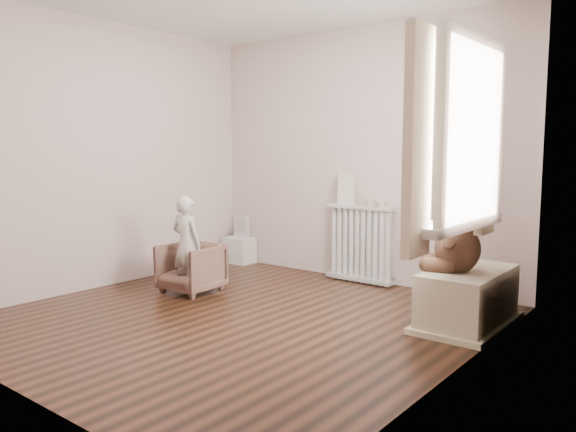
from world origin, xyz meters
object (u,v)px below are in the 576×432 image
Objects in this scene: radiator at (360,245)px; toy_bench at (468,300)px; child at (187,244)px; toy_vanity at (239,240)px; plush_cat at (478,200)px; armchair at (191,268)px; teddy_bear at (458,241)px.

radiator reaches higher than toy_bench.
toy_vanity is at bearing -68.58° from child.
toy_bench is at bearing 121.42° from plush_cat.
radiator is 0.85× the size of toy_bench.
child is (0.00, -0.05, 0.24)m from armchair.
radiator is at bearing 49.56° from armchair.
teddy_bear is at bearing -119.21° from toy_bench.
armchair is at bearing -165.43° from toy_bench.
radiator is at bearing 150.34° from plush_cat.
radiator is 1.60m from teddy_bear.
toy_bench is at bearing -27.29° from radiator.
child is 2.46m from teddy_bear.
plush_cat is (0.14, -0.26, 0.80)m from toy_bench.
toy_bench is (3.07, -0.69, -0.08)m from toy_vanity.
radiator is at bearing 1.03° from toy_vanity.
plush_cat is (0.20, -0.15, 0.33)m from teddy_bear.
teddy_bear is at bearing 9.57° from armchair.
teddy_bear is at bearing -31.57° from radiator.
plush_cat is at bearing -56.03° from teddy_bear.
toy_bench is 3.27× the size of plush_cat.
plush_cat is at bearing -32.42° from radiator.
toy_bench is 1.69× the size of teddy_bear.
teddy_bear is (-0.06, -0.10, 0.47)m from toy_bench.
toy_bench is (1.40, -0.72, -0.19)m from radiator.
plush_cat reaches higher than toy_vanity.
toy_vanity is 1.53m from child.
teddy_bear is (2.39, 0.58, 0.20)m from child.
toy_vanity is at bearing 146.96° from teddy_bear.
toy_bench is (2.44, 0.64, -0.03)m from armchair.
armchair is at bearing -64.76° from toy_vanity.
radiator is 1.72m from armchair.
plush_cat is (2.58, 0.43, 0.53)m from child.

